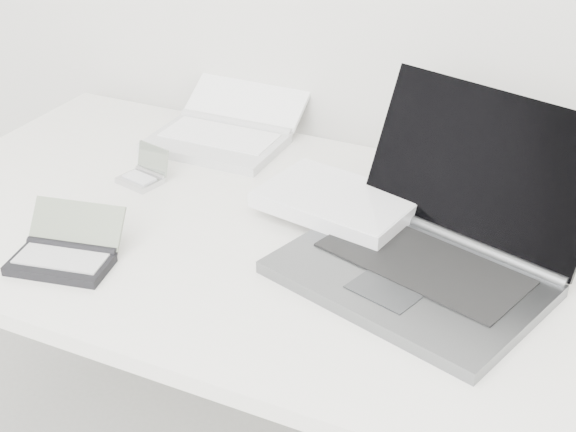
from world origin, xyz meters
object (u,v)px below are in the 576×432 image
at_px(desk, 313,261).
at_px(laptop_large, 404,232).
at_px(netbook_open_white, 227,128).
at_px(palmtop_charcoal, 65,253).

bearing_deg(desk, laptop_large, 7.20).
bearing_deg(laptop_large, netbook_open_white, 167.10).
xyz_separation_m(desk, netbook_open_white, (-0.34, 0.31, 0.07)).
xyz_separation_m(laptop_large, palmtop_charcoal, (-0.50, -0.26, -0.03)).
bearing_deg(palmtop_charcoal, desk, 24.00).
distance_m(laptop_large, netbook_open_white, 0.58).
bearing_deg(desk, netbook_open_white, 138.05).
distance_m(desk, netbook_open_white, 0.47).
height_order(laptop_large, netbook_open_white, laptop_large).
relative_size(desk, laptop_large, 2.67).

